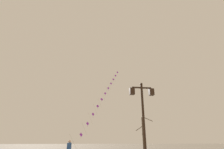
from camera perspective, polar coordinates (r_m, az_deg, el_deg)
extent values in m
cylinder|color=black|center=(10.22, 10.55, -16.58)|extent=(0.14, 0.14, 4.82)
sphere|color=black|center=(10.69, 9.67, -3.17)|extent=(0.16, 0.16, 0.16)
cube|color=black|center=(10.62, 9.75, -4.35)|extent=(1.21, 0.08, 0.08)
cube|color=black|center=(10.39, 6.65, -5.57)|extent=(0.28, 0.28, 0.40)
cube|color=beige|center=(10.39, 6.65, -5.57)|extent=(0.19, 0.19, 0.30)
cube|color=black|center=(10.75, 12.91, -5.71)|extent=(0.28, 0.28, 0.40)
cube|color=beige|center=(10.75, 12.91, -5.71)|extent=(0.19, 0.19, 0.30)
cylinder|color=silver|center=(18.90, -12.23, -21.97)|extent=(1.07, 2.18, 2.10)
cylinder|color=silver|center=(20.65, -9.12, -17.35)|extent=(0.67, 1.36, 1.31)
cylinder|color=silver|center=(22.11, -7.16, -14.30)|extent=(0.67, 1.36, 1.31)
cylinder|color=silver|center=(23.63, -5.50, -11.63)|extent=(0.67, 1.36, 1.31)
cylinder|color=silver|center=(25.22, -4.07, -9.28)|extent=(0.67, 1.36, 1.31)
cylinder|color=silver|center=(26.86, -2.83, -7.20)|extent=(0.67, 1.36, 1.31)
cylinder|color=silver|center=(28.55, -1.75, -5.37)|extent=(0.67, 1.36, 1.31)
cylinder|color=silver|center=(30.27, -0.79, -3.74)|extent=(0.67, 1.36, 1.31)
cylinder|color=silver|center=(32.01, 0.06, -2.28)|extent=(0.67, 1.36, 1.31)
cylinder|color=silver|center=(33.78, 0.83, -0.98)|extent=(0.67, 1.36, 1.31)
cylinder|color=silver|center=(35.58, 1.51, 0.19)|extent=(0.67, 1.36, 1.31)
cube|color=purple|center=(19.96, -10.22, -19.03)|extent=(0.34, 0.27, 0.42)
cylinder|color=purple|center=(19.95, -10.28, -19.86)|extent=(0.03, 0.03, 0.24)
cube|color=purple|center=(21.37, -8.10, -15.78)|extent=(0.35, 0.26, 0.42)
cylinder|color=purple|center=(21.35, -8.14, -16.50)|extent=(0.03, 0.04, 0.21)
cube|color=purple|center=(22.86, -6.30, -12.92)|extent=(0.34, 0.27, 0.42)
cylinder|color=purple|center=(22.82, -6.33, -13.69)|extent=(0.03, 0.04, 0.28)
cube|color=purple|center=(24.42, -4.76, -10.41)|extent=(0.38, 0.20, 0.42)
cylinder|color=purple|center=(24.37, -4.78, -11.09)|extent=(0.03, 0.03, 0.25)
cube|color=purple|center=(26.04, -3.43, -8.21)|extent=(0.42, 0.10, 0.42)
cylinder|color=purple|center=(25.98, -3.45, -8.79)|extent=(0.02, 0.04, 0.21)
cube|color=purple|center=(27.70, -2.27, -6.26)|extent=(0.37, 0.23, 0.42)
cylinder|color=purple|center=(27.62, -2.28, -6.89)|extent=(0.03, 0.04, 0.30)
cube|color=purple|center=(29.40, -1.25, -4.53)|extent=(0.34, 0.27, 0.42)
cylinder|color=purple|center=(29.31, -1.26, -5.15)|extent=(0.05, 0.06, 0.32)
cube|color=purple|center=(31.14, -0.35, -2.99)|extent=(0.38, 0.20, 0.42)
cylinder|color=purple|center=(31.04, -0.35, -3.55)|extent=(0.02, 0.03, 0.30)
cube|color=purple|center=(32.90, 0.46, -1.61)|extent=(0.41, 0.11, 0.42)
cylinder|color=purple|center=(32.80, 0.46, -2.08)|extent=(0.02, 0.03, 0.23)
cube|color=purple|center=(34.68, 1.18, -0.38)|extent=(0.37, 0.22, 0.42)
cylinder|color=purple|center=(34.58, 1.18, -0.84)|extent=(0.04, 0.04, 0.26)
cube|color=purple|center=(36.48, 1.83, 0.74)|extent=(0.39, 0.18, 0.42)
cylinder|color=purple|center=(36.37, 1.83, 0.30)|extent=(0.03, 0.05, 0.27)
cube|color=#264C8C|center=(16.74, -14.03, -22.16)|extent=(0.37, 0.44, 0.60)
sphere|color=tan|center=(16.73, -13.89, -20.73)|extent=(0.22, 0.22, 0.22)
cylinder|color=#264C8C|center=(16.93, -13.61, -21.60)|extent=(0.23, 0.39, 0.50)
cylinder|color=#423323|center=(20.73, 10.39, -19.56)|extent=(0.23, 0.23, 4.19)
cylinder|color=#423323|center=(20.94, 9.06, -17.19)|extent=(0.73, 0.64, 0.55)
cylinder|color=#423323|center=(20.43, 11.62, -14.22)|extent=(0.84, 1.20, 0.68)
cylinder|color=#423323|center=(21.08, 10.15, -18.10)|extent=(0.22, 0.76, 0.72)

